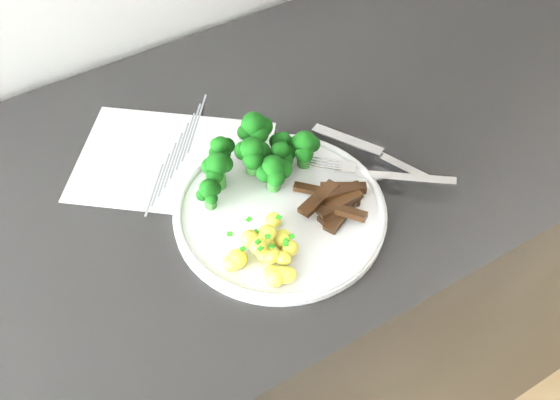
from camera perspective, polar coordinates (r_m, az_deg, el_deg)
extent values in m
cube|color=black|center=(1.30, -4.94, -12.11)|extent=(2.51, 0.63, 0.94)
cube|color=white|center=(0.94, -9.42, 3.45)|extent=(0.33, 0.32, 0.00)
cube|color=slate|center=(0.99, -7.34, 6.79)|extent=(0.08, 0.10, 0.00)
cube|color=slate|center=(0.98, -7.83, 6.02)|extent=(0.08, 0.10, 0.00)
cube|color=slate|center=(0.97, -8.34, 5.22)|extent=(0.08, 0.10, 0.00)
cube|color=slate|center=(0.96, -8.85, 4.41)|extent=(0.07, 0.09, 0.00)
cube|color=slate|center=(0.94, -9.38, 3.57)|extent=(0.07, 0.09, 0.00)
cube|color=slate|center=(0.93, -9.92, 2.71)|extent=(0.07, 0.08, 0.00)
cube|color=slate|center=(0.92, -10.47, 1.84)|extent=(0.07, 0.08, 0.00)
cube|color=slate|center=(0.91, -11.04, 0.94)|extent=(0.06, 0.08, 0.00)
cylinder|color=white|center=(0.86, 0.00, -1.05)|extent=(0.29, 0.29, 0.01)
torus|color=white|center=(0.86, 0.00, -0.80)|extent=(0.28, 0.28, 0.01)
cylinder|color=#265F1F|center=(0.88, -2.42, 3.19)|extent=(0.02, 0.02, 0.03)
sphere|color=black|center=(0.87, -1.69, 4.35)|extent=(0.03, 0.03, 0.03)
sphere|color=black|center=(0.87, -3.21, 4.36)|extent=(0.03, 0.03, 0.03)
sphere|color=black|center=(0.86, -2.39, 3.59)|extent=(0.03, 0.03, 0.03)
sphere|color=black|center=(0.86, -2.48, 4.59)|extent=(0.03, 0.03, 0.03)
cylinder|color=#265F1F|center=(0.91, 0.21, 4.17)|extent=(0.02, 0.02, 0.02)
sphere|color=black|center=(0.91, 0.72, 5.14)|extent=(0.02, 0.02, 0.02)
sphere|color=black|center=(0.90, -0.29, 5.20)|extent=(0.02, 0.02, 0.02)
sphere|color=black|center=(0.89, 0.13, 4.43)|extent=(0.02, 0.02, 0.02)
sphere|color=black|center=(0.89, 0.22, 5.27)|extent=(0.03, 0.03, 0.03)
cylinder|color=#265F1F|center=(0.88, -5.43, 1.87)|extent=(0.02, 0.02, 0.03)
sphere|color=black|center=(0.87, -4.93, 3.19)|extent=(0.02, 0.02, 0.02)
sphere|color=black|center=(0.87, -6.24, 2.98)|extent=(0.02, 0.02, 0.02)
sphere|color=black|center=(0.86, -5.78, 2.19)|extent=(0.02, 0.02, 0.02)
sphere|color=black|center=(0.86, -5.57, 3.21)|extent=(0.03, 0.03, 0.03)
cylinder|color=#265F1F|center=(0.91, -2.29, 5.28)|extent=(0.02, 0.02, 0.03)
sphere|color=black|center=(0.90, -1.54, 6.51)|extent=(0.03, 0.03, 0.03)
sphere|color=black|center=(0.91, -2.76, 6.70)|extent=(0.02, 0.02, 0.02)
sphere|color=black|center=(0.89, -3.09, 5.99)|extent=(0.02, 0.02, 0.02)
sphere|color=black|center=(0.89, -1.83, 5.82)|extent=(0.03, 0.03, 0.03)
sphere|color=black|center=(0.89, -2.35, 6.75)|extent=(0.03, 0.03, 0.03)
cylinder|color=#265F1F|center=(0.90, -5.17, 3.75)|extent=(0.02, 0.02, 0.02)
sphere|color=black|center=(0.89, -4.73, 4.80)|extent=(0.02, 0.02, 0.02)
sphere|color=black|center=(0.89, -5.54, 4.87)|extent=(0.02, 0.02, 0.02)
sphere|color=black|center=(0.88, -5.76, 4.18)|extent=(0.02, 0.02, 0.02)
sphere|color=black|center=(0.88, -4.86, 4.09)|extent=(0.02, 0.02, 0.02)
sphere|color=black|center=(0.88, -5.28, 4.83)|extent=(0.03, 0.03, 0.03)
cylinder|color=#265F1F|center=(0.90, 2.15, 3.77)|extent=(0.02, 0.02, 0.03)
sphere|color=black|center=(0.89, 2.85, 4.97)|extent=(0.02, 0.02, 0.02)
sphere|color=black|center=(0.89, 1.62, 5.08)|extent=(0.02, 0.02, 0.02)
sphere|color=black|center=(0.88, 2.16, 4.14)|extent=(0.03, 0.03, 0.03)
sphere|color=black|center=(0.88, 2.21, 5.14)|extent=(0.03, 0.03, 0.03)
cylinder|color=#265F1F|center=(0.86, -6.18, -0.05)|extent=(0.02, 0.02, 0.02)
sphere|color=black|center=(0.85, -5.76, 0.99)|extent=(0.02, 0.02, 0.02)
sphere|color=black|center=(0.85, -6.48, 1.11)|extent=(0.02, 0.02, 0.02)
sphere|color=black|center=(0.85, -6.90, 0.45)|extent=(0.02, 0.02, 0.02)
sphere|color=black|center=(0.84, -6.07, 0.16)|extent=(0.02, 0.02, 0.02)
sphere|color=black|center=(0.84, -6.32, 1.02)|extent=(0.03, 0.03, 0.03)
cylinder|color=#265F1F|center=(0.87, -0.56, 1.67)|extent=(0.02, 0.02, 0.03)
sphere|color=black|center=(0.86, 0.19, 2.76)|extent=(0.03, 0.03, 0.03)
sphere|color=black|center=(0.87, -0.85, 3.14)|extent=(0.03, 0.03, 0.03)
sphere|color=black|center=(0.86, -1.31, 2.36)|extent=(0.02, 0.02, 0.02)
sphere|color=black|center=(0.85, -0.36, 2.00)|extent=(0.02, 0.02, 0.02)
sphere|color=black|center=(0.85, -0.57, 2.98)|extent=(0.03, 0.03, 0.03)
cylinder|color=#265F1F|center=(0.90, 0.03, 3.11)|extent=(0.02, 0.02, 0.02)
sphere|color=black|center=(0.88, 0.67, 4.15)|extent=(0.02, 0.02, 0.02)
sphere|color=black|center=(0.89, -0.18, 4.40)|extent=(0.02, 0.02, 0.02)
sphere|color=black|center=(0.88, -0.59, 3.72)|extent=(0.03, 0.03, 0.03)
sphere|color=black|center=(0.88, 0.53, 3.55)|extent=(0.02, 0.02, 0.02)
sphere|color=black|center=(0.88, 0.03, 4.32)|extent=(0.03, 0.03, 0.03)
ellipsoid|color=#F4E750|center=(0.81, -1.10, -4.08)|extent=(0.02, 0.02, 0.02)
ellipsoid|color=#F4E750|center=(0.80, -0.71, -4.88)|extent=(0.02, 0.02, 0.02)
ellipsoid|color=#F4E750|center=(0.80, -1.25, -4.66)|extent=(0.03, 0.02, 0.02)
ellipsoid|color=#F4E750|center=(0.78, -0.39, -6.90)|extent=(0.02, 0.02, 0.02)
ellipsoid|color=#F4E750|center=(0.81, -1.42, -4.35)|extent=(0.02, 0.02, 0.02)
ellipsoid|color=#F4E750|center=(0.80, -4.22, -5.55)|extent=(0.02, 0.02, 0.02)
ellipsoid|color=#F4E750|center=(0.80, 0.33, -5.18)|extent=(0.02, 0.02, 0.02)
ellipsoid|color=#F4E750|center=(0.81, -1.68, -4.28)|extent=(0.02, 0.02, 0.02)
ellipsoid|color=#F4E750|center=(0.80, -3.79, -5.22)|extent=(0.03, 0.03, 0.02)
ellipsoid|color=#F4E750|center=(0.79, -0.68, -6.43)|extent=(0.02, 0.02, 0.02)
ellipsoid|color=#F4E750|center=(0.79, -1.96, -4.06)|extent=(0.02, 0.02, 0.02)
ellipsoid|color=#F4E750|center=(0.82, 0.17, -3.44)|extent=(0.03, 0.03, 0.02)
ellipsoid|color=#F4E750|center=(0.79, 0.68, -6.66)|extent=(0.02, 0.02, 0.02)
ellipsoid|color=#F4E750|center=(0.79, 0.22, -6.63)|extent=(0.02, 0.02, 0.02)
ellipsoid|color=#F4E750|center=(0.80, -1.51, -3.62)|extent=(0.02, 0.02, 0.02)
ellipsoid|color=#F4E750|center=(0.79, -1.89, -4.06)|extent=(0.02, 0.02, 0.02)
ellipsoid|color=#F4E750|center=(0.84, -0.55, -1.79)|extent=(0.02, 0.02, 0.02)
ellipsoid|color=#F4E750|center=(0.80, -2.70, -3.44)|extent=(0.02, 0.02, 0.02)
ellipsoid|color=#F4E750|center=(0.81, 0.88, -4.27)|extent=(0.02, 0.02, 0.02)
ellipsoid|color=#F4E750|center=(0.80, -1.14, -2.95)|extent=(0.02, 0.02, 0.02)
cube|color=#19640F|center=(0.78, -3.29, -4.33)|extent=(0.01, 0.01, 0.00)
cube|color=#19640F|center=(0.78, 0.51, -3.91)|extent=(0.01, 0.01, 0.00)
cube|color=#19640F|center=(0.80, -4.46, -3.01)|extent=(0.01, 0.01, 0.00)
cube|color=#19640F|center=(0.78, -1.98, -3.72)|extent=(0.01, 0.01, 0.00)
cube|color=#19640F|center=(0.79, 1.05, -3.22)|extent=(0.01, 0.01, 0.00)
cube|color=#19640F|center=(0.79, 0.57, -3.60)|extent=(0.01, 0.01, 0.00)
cube|color=#19640F|center=(0.81, -0.10, -1.53)|extent=(0.01, 0.01, 0.00)
cube|color=#19640F|center=(0.79, -0.75, -4.12)|extent=(0.01, 0.01, 0.00)
cube|color=#19640F|center=(0.81, -2.77, -1.72)|extent=(0.01, 0.01, 0.00)
cube|color=#19640F|center=(0.79, -1.15, -3.70)|extent=(0.01, 0.01, 0.00)
cube|color=#19640F|center=(0.79, -1.09, -3.23)|extent=(0.01, 0.01, 0.00)
cube|color=#19640F|center=(0.78, -1.75, -4.31)|extent=(0.01, 0.01, 0.00)
cube|color=#19640F|center=(0.81, -1.47, -2.64)|extent=(0.01, 0.01, 0.00)
cube|color=#19640F|center=(0.80, -2.18, -2.82)|extent=(0.01, 0.01, 0.00)
cube|color=black|center=(0.88, 5.61, 1.06)|extent=(0.06, 0.04, 0.01)
cube|color=black|center=(0.86, 5.09, -0.18)|extent=(0.06, 0.04, 0.01)
cube|color=black|center=(0.88, 3.37, 0.81)|extent=(0.06, 0.06, 0.01)
cube|color=black|center=(0.85, 4.96, -1.00)|extent=(0.06, 0.02, 0.01)
cube|color=black|center=(0.85, 5.57, -1.11)|extent=(0.07, 0.05, 0.01)
cube|color=black|center=(0.85, 5.30, -0.29)|extent=(0.07, 0.02, 0.02)
cube|color=black|center=(0.84, 5.51, -0.93)|extent=(0.05, 0.06, 0.02)
cube|color=black|center=(0.85, 3.46, 0.16)|extent=(0.07, 0.04, 0.01)
cube|color=black|center=(0.86, 5.14, 0.68)|extent=(0.07, 0.03, 0.01)
cube|color=silver|center=(0.90, 11.09, 1.93)|extent=(0.11, 0.10, 0.02)
cube|color=silver|center=(0.90, 5.84, 2.93)|extent=(0.03, 0.03, 0.01)
cylinder|color=silver|center=(0.91, 4.16, 3.58)|extent=(0.03, 0.03, 0.00)
cylinder|color=silver|center=(0.90, 4.11, 3.36)|extent=(0.03, 0.03, 0.00)
cylinder|color=silver|center=(0.90, 4.06, 3.13)|extent=(0.03, 0.03, 0.00)
cylinder|color=silver|center=(0.90, 4.01, 2.89)|extent=(0.03, 0.03, 0.00)
cube|color=silver|center=(0.95, 5.97, 5.35)|extent=(0.06, 0.11, 0.01)
cube|color=silver|center=(0.93, 10.95, 2.70)|extent=(0.05, 0.09, 0.02)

